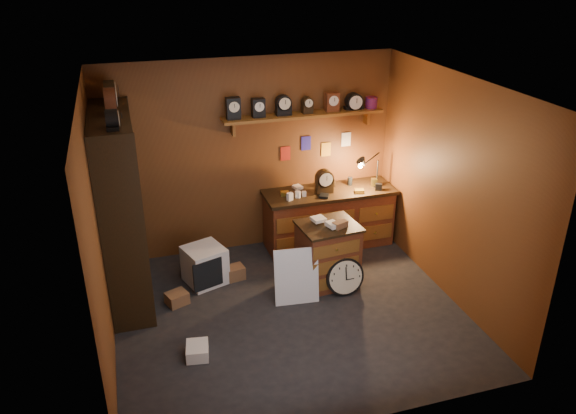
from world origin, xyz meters
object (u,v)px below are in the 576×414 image
(workbench, at_px, (329,215))
(low_cabinet, at_px, (328,252))
(big_round_clock, at_px, (345,277))
(shelving_unit, at_px, (118,202))

(workbench, distance_m, low_cabinet, 1.03)
(low_cabinet, relative_size, big_round_clock, 1.86)
(shelving_unit, bearing_deg, workbench, 9.90)
(workbench, relative_size, low_cabinet, 2.03)
(shelving_unit, xyz_separation_m, low_cabinet, (2.46, -0.47, -0.81))
(workbench, bearing_deg, big_round_clock, -101.61)
(low_cabinet, xyz_separation_m, big_round_clock, (0.11, -0.31, -0.21))
(low_cabinet, bearing_deg, big_round_clock, -75.12)
(shelving_unit, height_order, low_cabinet, shelving_unit)
(low_cabinet, height_order, big_round_clock, low_cabinet)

